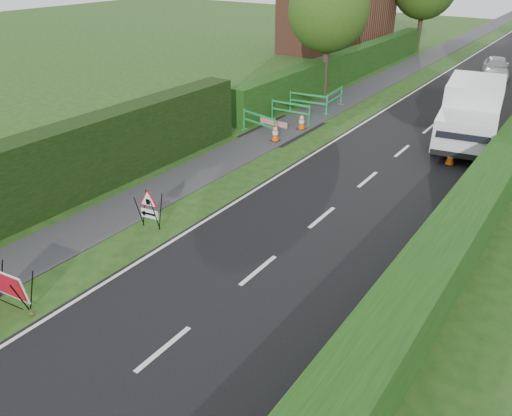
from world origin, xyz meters
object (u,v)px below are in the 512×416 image
Objects in this scene: triangle_sign at (148,206)px; works_van at (470,113)px; hatchback_car at (496,67)px; red_rect_sign at (9,286)px.

works_van is at bearing 56.00° from triangle_sign.
works_van is (5.83, 12.92, 0.61)m from triangle_sign.
triangle_sign is 0.18× the size of works_van.
triangle_sign is at bearing -112.20° from hatchback_car.
hatchback_car reaches higher than red_rect_sign.
red_rect_sign is at bearing -117.76° from works_van.
triangle_sign reaches higher than red_rect_sign.
works_van reaches higher than red_rect_sign.
works_van reaches higher than hatchback_car.
triangle_sign is 27.29m from hatchback_car.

